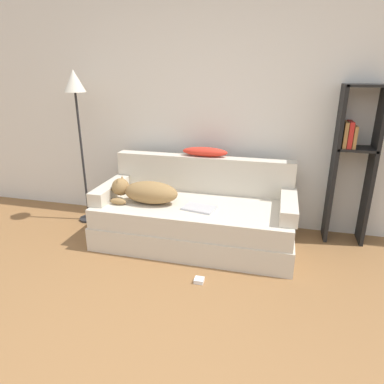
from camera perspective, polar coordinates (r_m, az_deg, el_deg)
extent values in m
cube|color=silver|center=(3.74, 4.10, 14.88)|extent=(8.09, 0.06, 2.70)
cube|color=beige|center=(3.49, 0.41, -6.59)|extent=(1.93, 0.89, 0.24)
cube|color=beige|center=(3.39, 0.38, -3.42)|extent=(1.89, 0.85, 0.19)
cube|color=beige|center=(3.64, 1.85, 3.02)|extent=(1.89, 0.15, 0.38)
cube|color=beige|center=(3.64, -13.33, 0.42)|extent=(0.15, 0.70, 0.13)
cube|color=beige|center=(3.24, 15.81, -2.20)|extent=(0.15, 0.70, 0.13)
ellipsoid|color=olive|center=(3.35, -6.88, -0.08)|extent=(0.54, 0.27, 0.22)
sphere|color=olive|center=(3.47, -11.82, 0.84)|extent=(0.17, 0.17, 0.17)
cone|color=olive|center=(3.41, -12.25, 1.62)|extent=(0.06, 0.06, 0.08)
cone|color=olive|center=(3.49, -11.56, 2.10)|extent=(0.06, 0.06, 0.08)
ellipsoid|color=olive|center=(3.39, -12.19, -1.54)|extent=(0.16, 0.07, 0.06)
cube|color=#B7B7BC|center=(3.22, 1.22, -2.68)|extent=(0.33, 0.25, 0.02)
ellipsoid|color=red|center=(3.59, 2.17, 6.72)|extent=(0.48, 0.15, 0.09)
cube|color=black|center=(3.64, 22.56, 3.99)|extent=(0.04, 0.26, 1.54)
cube|color=black|center=(3.70, 27.78, 3.47)|extent=(0.04, 0.26, 1.54)
cube|color=black|center=(3.56, 27.03, 15.55)|extent=(0.36, 0.26, 0.02)
cube|color=black|center=(3.62, 25.62, 6.54)|extent=(0.36, 0.26, 0.02)
cube|color=olive|center=(3.56, 24.04, 8.77)|extent=(0.03, 0.20, 0.24)
cube|color=red|center=(3.57, 24.73, 8.72)|extent=(0.04, 0.20, 0.25)
cube|color=olive|center=(3.58, 25.34, 8.35)|extent=(0.03, 0.20, 0.21)
cylinder|color=#232326|center=(4.21, -16.74, -4.24)|extent=(0.22, 0.22, 0.02)
cylinder|color=#232326|center=(3.98, -17.77, 5.29)|extent=(0.02, 0.02, 1.42)
cone|color=silver|center=(3.87, -19.08, 17.12)|extent=(0.22, 0.22, 0.22)
cube|color=white|center=(2.93, 1.19, -14.50)|extent=(0.08, 0.08, 0.03)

